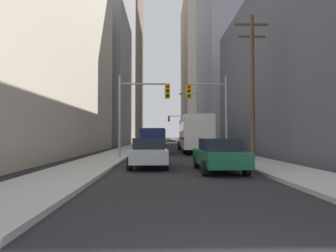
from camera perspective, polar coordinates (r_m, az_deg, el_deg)
name	(u,v)px	position (r m, az deg, el deg)	size (l,w,h in m)	color
sidewalk_left	(140,144)	(53.09, -5.60, -3.61)	(2.83, 160.00, 0.15)	#9E9E99
sidewalk_right	(190,144)	(53.26, 4.53, -3.61)	(2.83, 160.00, 0.15)	#9E9E99
city_bus	(194,133)	(28.26, 5.24, -1.36)	(2.90, 11.58, 3.40)	silver
cargo_van_navy	(154,139)	(25.50, -2.87, -2.74)	(2.19, 5.28, 2.26)	#141E4C
sedan_green	(219,155)	(13.12, 10.30, -5.76)	(1.95, 4.25, 1.52)	#195938
sedan_silver	(149,152)	(14.71, -3.86, -5.36)	(1.95, 4.25, 1.52)	#B7BABF
sedan_grey	(153,143)	(32.42, -3.05, -3.48)	(1.95, 4.22, 1.52)	slate
sedan_blue	(155,142)	(37.68, -2.58, -3.26)	(1.95, 4.23, 1.52)	navy
sedan_maroon	(157,140)	(57.42, -2.20, -2.80)	(1.96, 4.27, 1.52)	maroon
traffic_signal_near_left	(142,103)	(20.51, -5.35, 4.76)	(3.72, 0.44, 6.00)	gray
traffic_signal_near_right	(209,103)	(20.77, 8.32, 4.60)	(3.04, 0.44, 6.00)	gray
traffic_signal_far_right	(178,123)	(54.44, 1.98, 0.58)	(3.46, 0.44, 6.00)	gray
utility_pole_right	(252,84)	(19.07, 16.70, 8.25)	(2.20, 0.28, 9.45)	brown
street_lamp_right	(194,114)	(37.63, 5.34, 2.51)	(2.51, 0.32, 7.50)	gray
building_left_mid_office	(66,52)	(56.59, -19.93, 13.86)	(23.31, 23.37, 33.86)	gray
building_left_far_tower	(115,45)	(99.98, -10.72, 15.82)	(17.58, 29.42, 64.12)	#66564C
building_right_mid_block	(247,59)	(55.01, 15.78, 13.00)	(16.57, 18.99, 31.49)	#93939E
building_right_far_highrise	(211,69)	(97.96, 8.79, 11.38)	(18.79, 28.28, 48.30)	#B7A893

